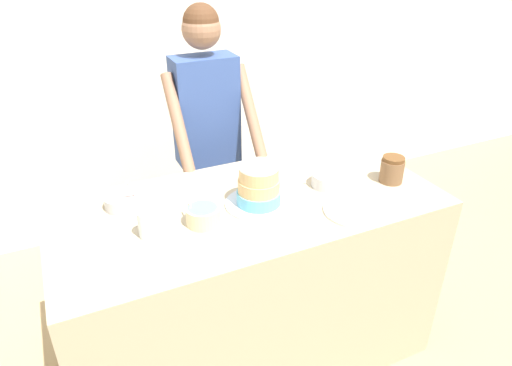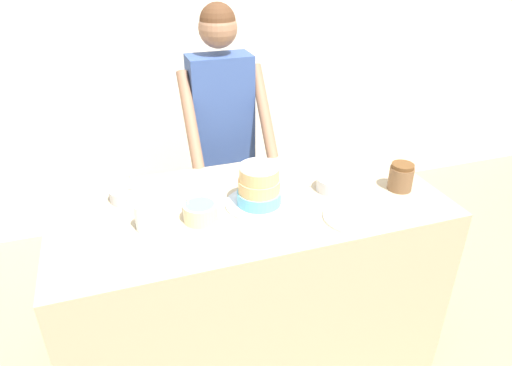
# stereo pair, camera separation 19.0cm
# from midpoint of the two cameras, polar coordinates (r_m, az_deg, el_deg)

# --- Properties ---
(wall_back) EXTENTS (10.00, 0.05, 2.60)m
(wall_back) POSITION_cam_midpoint_polar(r_m,az_deg,el_deg) (3.20, -14.22, 16.39)
(wall_back) COLOR silver
(wall_back) RESTS_ON ground_plane
(counter) EXTENTS (1.68, 0.79, 0.91)m
(counter) POSITION_cam_midpoint_polar(r_m,az_deg,el_deg) (2.25, -3.16, -12.48)
(counter) COLOR tan
(counter) RESTS_ON ground_plane
(person_baker) EXTENTS (0.46, 0.45, 1.65)m
(person_baker) POSITION_cam_midpoint_polar(r_m,az_deg,el_deg) (2.54, -8.28, 7.23)
(person_baker) COLOR #2D2D38
(person_baker) RESTS_ON ground_plane
(cake) EXTENTS (0.29, 0.29, 0.19)m
(cake) POSITION_cam_midpoint_polar(r_m,az_deg,el_deg) (1.92, -2.48, -0.70)
(cake) COLOR silver
(cake) RESTS_ON counter
(frosting_bowl_white) EXTENTS (0.16, 0.16, 0.19)m
(frosting_bowl_white) POSITION_cam_midpoint_polar(r_m,az_deg,el_deg) (2.11, 6.58, 0.44)
(frosting_bowl_white) COLOR silver
(frosting_bowl_white) RESTS_ON counter
(frosting_bowl_pink) EXTENTS (0.15, 0.15, 0.15)m
(frosting_bowl_pink) POSITION_cam_midpoint_polar(r_m,az_deg,el_deg) (2.04, -18.93, -2.18)
(frosting_bowl_pink) COLOR silver
(frosting_bowl_pink) RESTS_ON counter
(frosting_bowl_blue) EXTENTS (0.14, 0.14, 0.13)m
(frosting_bowl_blue) POSITION_cam_midpoint_polar(r_m,az_deg,el_deg) (1.84, -9.60, -4.02)
(frosting_bowl_blue) COLOR beige
(frosting_bowl_blue) RESTS_ON counter
(drinking_glass) EXTENTS (0.07, 0.07, 0.11)m
(drinking_glass) POSITION_cam_midpoint_polar(r_m,az_deg,el_deg) (1.81, -16.33, -5.01)
(drinking_glass) COLOR silver
(drinking_glass) RESTS_ON counter
(ceramic_plate) EXTENTS (0.27, 0.27, 0.01)m
(ceramic_plate) POSITION_cam_midpoint_polar(r_m,az_deg,el_deg) (1.93, 9.61, -3.52)
(ceramic_plate) COLOR white
(ceramic_plate) RESTS_ON counter
(stoneware_jar) EXTENTS (0.11, 0.11, 0.13)m
(stoneware_jar) POSITION_cam_midpoint_polar(r_m,az_deg,el_deg) (2.18, 14.29, 1.58)
(stoneware_jar) COLOR brown
(stoneware_jar) RESTS_ON counter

